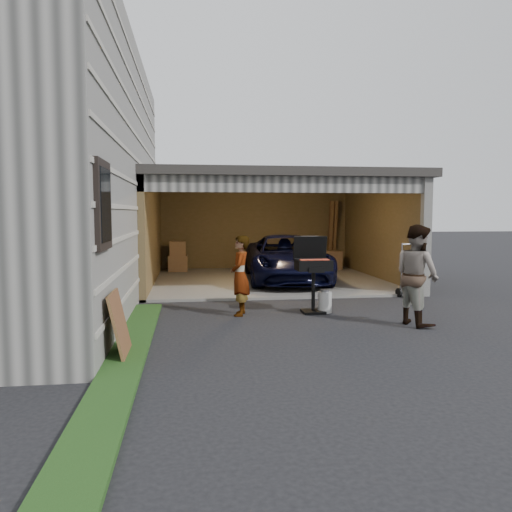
{
  "coord_description": "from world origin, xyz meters",
  "views": [
    {
      "loc": [
        -1.42,
        -7.15,
        1.91
      ],
      "look_at": [
        -0.27,
        1.47,
        1.15
      ],
      "focal_mm": 35.0,
      "sensor_mm": 36.0,
      "label": 1
    }
  ],
  "objects_px": {
    "man": "(417,275)",
    "propane_tank": "(325,302)",
    "minivan": "(286,260)",
    "woman": "(240,276)",
    "hand_truck": "(409,287)",
    "plywood_panel": "(120,325)",
    "bbq_grill": "(313,268)"
  },
  "relations": [
    {
      "from": "minivan",
      "to": "plywood_panel",
      "type": "relative_size",
      "value": 5.03
    },
    {
      "from": "hand_truck",
      "to": "bbq_grill",
      "type": "bearing_deg",
      "value": -163.83
    },
    {
      "from": "minivan",
      "to": "plywood_panel",
      "type": "bearing_deg",
      "value": -114.34
    },
    {
      "from": "minivan",
      "to": "man",
      "type": "bearing_deg",
      "value": -72.82
    },
    {
      "from": "bbq_grill",
      "to": "plywood_panel",
      "type": "bearing_deg",
      "value": -141.53
    },
    {
      "from": "man",
      "to": "propane_tank",
      "type": "height_order",
      "value": "man"
    },
    {
      "from": "minivan",
      "to": "man",
      "type": "distance_m",
      "value": 5.35
    },
    {
      "from": "bbq_grill",
      "to": "hand_truck",
      "type": "xyz_separation_m",
      "value": [
        2.59,
        1.44,
        -0.62
      ]
    },
    {
      "from": "minivan",
      "to": "hand_truck",
      "type": "relative_size",
      "value": 3.64
    },
    {
      "from": "man",
      "to": "hand_truck",
      "type": "bearing_deg",
      "value": -36.12
    },
    {
      "from": "man",
      "to": "hand_truck",
      "type": "relative_size",
      "value": 1.39
    },
    {
      "from": "bbq_grill",
      "to": "hand_truck",
      "type": "distance_m",
      "value": 3.03
    },
    {
      "from": "propane_tank",
      "to": "man",
      "type": "bearing_deg",
      "value": -43.29
    },
    {
      "from": "woman",
      "to": "hand_truck",
      "type": "height_order",
      "value": "woman"
    },
    {
      "from": "minivan",
      "to": "woman",
      "type": "distance_m",
      "value": 4.37
    },
    {
      "from": "woman",
      "to": "propane_tank",
      "type": "xyz_separation_m",
      "value": [
        1.63,
        0.03,
        -0.54
      ]
    },
    {
      "from": "man",
      "to": "propane_tank",
      "type": "bearing_deg",
      "value": 32.88
    },
    {
      "from": "man",
      "to": "propane_tank",
      "type": "relative_size",
      "value": 4.27
    },
    {
      "from": "woman",
      "to": "hand_truck",
      "type": "distance_m",
      "value": 4.3
    },
    {
      "from": "propane_tank",
      "to": "plywood_panel",
      "type": "xyz_separation_m",
      "value": [
        -3.47,
        -2.54,
        0.24
      ]
    },
    {
      "from": "propane_tank",
      "to": "plywood_panel",
      "type": "distance_m",
      "value": 4.31
    },
    {
      "from": "plywood_panel",
      "to": "hand_truck",
      "type": "bearing_deg",
      "value": 34.55
    },
    {
      "from": "plywood_panel",
      "to": "woman",
      "type": "bearing_deg",
      "value": 53.74
    },
    {
      "from": "plywood_panel",
      "to": "propane_tank",
      "type": "bearing_deg",
      "value": 36.25
    },
    {
      "from": "woman",
      "to": "man",
      "type": "height_order",
      "value": "man"
    },
    {
      "from": "minivan",
      "to": "woman",
      "type": "height_order",
      "value": "woman"
    },
    {
      "from": "plywood_panel",
      "to": "hand_truck",
      "type": "xyz_separation_m",
      "value": [
        5.83,
        4.02,
        -0.2
      ]
    },
    {
      "from": "minivan",
      "to": "bbq_grill",
      "type": "relative_size",
      "value": 3.07
    },
    {
      "from": "bbq_grill",
      "to": "propane_tank",
      "type": "relative_size",
      "value": 3.63
    },
    {
      "from": "hand_truck",
      "to": "minivan",
      "type": "bearing_deg",
      "value": 119.74
    },
    {
      "from": "bbq_grill",
      "to": "plywood_panel",
      "type": "relative_size",
      "value": 1.64
    },
    {
      "from": "man",
      "to": "hand_truck",
      "type": "distance_m",
      "value": 2.95
    }
  ]
}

